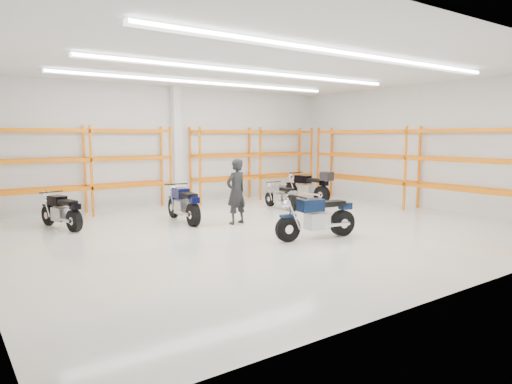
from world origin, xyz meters
TOP-DOWN VIEW (x-y plane):
  - ground at (0.00, 0.00)m, footprint 14.00×14.00m
  - room_shell at (0.00, 0.03)m, footprint 14.02×12.02m
  - motorcycle_main at (0.46, -1.62)m, footprint 2.34×0.84m
  - motorcycle_back_a at (-4.70, 3.52)m, footprint 0.84×2.06m
  - motorcycle_back_b at (-1.40, 2.43)m, footprint 0.77×2.33m
  - motorcycle_back_c at (2.63, 2.69)m, footprint 0.65×1.96m
  - motorcycle_back_d at (4.74, 3.52)m, footprint 0.82×2.44m
  - standing_man at (-0.22, 1.30)m, footprint 0.79×0.59m
  - structural_column at (0.00, 5.82)m, footprint 0.32×0.32m
  - pallet_racking_back_left at (-3.40, 5.48)m, footprint 5.67×0.87m
  - pallet_racking_back_right at (3.40, 5.48)m, footprint 5.67×0.87m
  - pallet_racking_side at (6.48, 0.00)m, footprint 0.87×9.07m

SIDE VIEW (x-z plane):
  - ground at x=0.00m, z-range 0.00..0.00m
  - motorcycle_back_c at x=2.63m, z-range -0.03..0.93m
  - motorcycle_back_a at x=-4.70m, z-range -0.03..1.00m
  - motorcycle_back_b at x=-1.40m, z-range -0.04..1.11m
  - motorcycle_main at x=0.46m, z-range -0.04..1.12m
  - motorcycle_back_d at x=4.74m, z-range -0.03..1.23m
  - standing_man at x=-0.22m, z-range 0.00..1.96m
  - pallet_racking_back_left at x=-3.40m, z-range 0.29..3.29m
  - pallet_racking_back_right at x=3.40m, z-range 0.29..3.29m
  - pallet_racking_side at x=6.48m, z-range 0.31..3.31m
  - structural_column at x=0.00m, z-range 0.00..4.50m
  - room_shell at x=0.00m, z-range 1.03..5.54m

